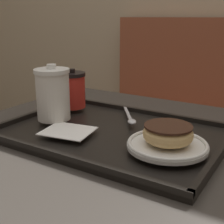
{
  "coord_description": "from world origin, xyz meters",
  "views": [
    {
      "loc": [
        0.42,
        -0.62,
        1.01
      ],
      "look_at": [
        0.04,
        -0.0,
        0.78
      ],
      "focal_mm": 50.0,
      "sensor_mm": 36.0,
      "label": 1
    }
  ],
  "objects": [
    {
      "name": "coffee_cup_rear",
      "position": [
        -0.16,
        0.09,
        0.8
      ],
      "size": [
        0.08,
        0.08,
        0.12
      ],
      "color": "red",
      "rests_on": "serving_tray"
    },
    {
      "name": "coffee_cup_front",
      "position": [
        -0.13,
        -0.03,
        0.81
      ],
      "size": [
        0.09,
        0.09,
        0.15
      ],
      "color": "white",
      "rests_on": "serving_tray"
    },
    {
      "name": "cafe_table",
      "position": [
        0.0,
        0.0,
        0.54
      ],
      "size": [
        0.77,
        0.81,
        0.72
      ],
      "color": "#38332D",
      "rests_on": "ground_plane"
    },
    {
      "name": "serving_tray",
      "position": [
        0.04,
        -0.0,
        0.73
      ],
      "size": [
        0.53,
        0.38,
        0.02
      ],
      "color": "black",
      "rests_on": "cafe_table"
    },
    {
      "name": "donut_chocolate_glazed",
      "position": [
        0.2,
        -0.05,
        0.77
      ],
      "size": [
        0.1,
        0.1,
        0.04
      ],
      "color": "#DBB270",
      "rests_on": "plate_with_chocolate_donut"
    },
    {
      "name": "spoon",
      "position": [
        0.05,
        0.07,
        0.75
      ],
      "size": [
        0.11,
        0.14,
        0.01
      ],
      "rotation": [
        0.0,
        0.0,
        5.36
      ],
      "color": "silver",
      "rests_on": "serving_tray"
    },
    {
      "name": "napkin_paper",
      "position": [
        -0.04,
        -0.08,
        0.74
      ],
      "size": [
        0.13,
        0.12,
        0.0
      ],
      "rotation": [
        0.0,
        0.0,
        0.18
      ],
      "color": "white",
      "rests_on": "serving_tray"
    },
    {
      "name": "plate_with_chocolate_donut",
      "position": [
        0.2,
        -0.05,
        0.75
      ],
      "size": [
        0.17,
        0.17,
        0.01
      ],
      "color": "white",
      "rests_on": "serving_tray"
    }
  ]
}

